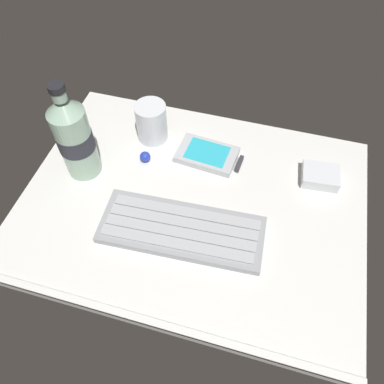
# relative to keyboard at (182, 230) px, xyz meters

# --- Properties ---
(ground_plane) EXTENTS (0.64, 0.48, 0.03)m
(ground_plane) POSITION_rel_keyboard_xyz_m (-0.00, 0.07, -0.02)
(ground_plane) COLOR silver
(keyboard) EXTENTS (0.30, 0.13, 0.02)m
(keyboard) POSITION_rel_keyboard_xyz_m (0.00, 0.00, 0.00)
(keyboard) COLOR #93969B
(keyboard) RESTS_ON ground_plane
(handheld_device) EXTENTS (0.13, 0.09, 0.02)m
(handheld_device) POSITION_rel_keyboard_xyz_m (0.01, 0.18, -0.00)
(handheld_device) COLOR #B7BABF
(handheld_device) RESTS_ON ground_plane
(juice_cup) EXTENTS (0.06, 0.06, 0.09)m
(juice_cup) POSITION_rel_keyboard_xyz_m (-0.13, 0.21, 0.03)
(juice_cup) COLOR silver
(juice_cup) RESTS_ON ground_plane
(water_bottle) EXTENTS (0.07, 0.07, 0.21)m
(water_bottle) POSITION_rel_keyboard_xyz_m (-0.23, 0.09, 0.08)
(water_bottle) COLOR #9EC1A8
(water_bottle) RESTS_ON ground_plane
(charger_block) EXTENTS (0.07, 0.06, 0.02)m
(charger_block) POSITION_rel_keyboard_xyz_m (0.23, 0.18, 0.00)
(charger_block) COLOR silver
(charger_block) RESTS_ON ground_plane
(trackball_mouse) EXTENTS (0.02, 0.02, 0.02)m
(trackball_mouse) POSITION_rel_keyboard_xyz_m (-0.12, 0.14, 0.00)
(trackball_mouse) COLOR #2338B2
(trackball_mouse) RESTS_ON ground_plane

